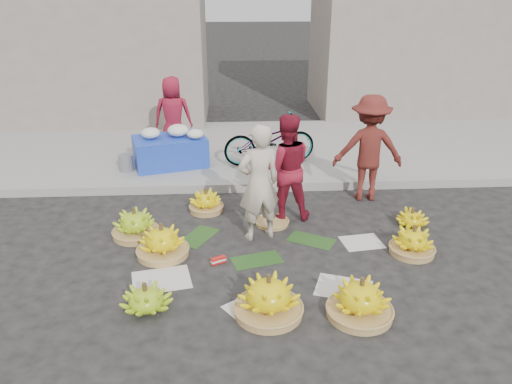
{
  "coord_description": "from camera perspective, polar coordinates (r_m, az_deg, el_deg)",
  "views": [
    {
      "loc": [
        -0.44,
        -5.87,
        3.4
      ],
      "look_at": [
        -0.08,
        0.45,
        0.7
      ],
      "focal_mm": 35.0,
      "sensor_mm": 36.0,
      "label": 1
    }
  ],
  "objects": [
    {
      "name": "ground",
      "position": [
        6.8,
        0.86,
        -6.92
      ],
      "size": [
        80.0,
        80.0,
        0.0
      ],
      "primitive_type": "plane",
      "color": "black",
      "rests_on": "ground"
    },
    {
      "name": "newspaper_scatter",
      "position": [
        6.12,
        1.4,
        -10.65
      ],
      "size": [
        3.2,
        1.8,
        0.0
      ],
      "primitive_type": null,
      "color": "silver",
      "rests_on": "ground"
    },
    {
      "name": "sidewalk",
      "position": [
        10.71,
        -0.77,
        4.94
      ],
      "size": [
        40.0,
        4.0,
        0.12
      ],
      "primitive_type": "cube",
      "color": "gray",
      "rests_on": "ground"
    },
    {
      "name": "flower_table",
      "position": [
        9.61,
        -9.74,
        4.83
      ],
      "size": [
        1.5,
        1.16,
        0.77
      ],
      "rotation": [
        0.0,
        0.0,
        0.28
      ],
      "color": "#1A38AF",
      "rests_on": "sidewalk"
    },
    {
      "name": "flower_vendor",
      "position": [
        10.27,
        -9.47,
        8.68
      ],
      "size": [
        0.76,
        0.5,
        1.54
      ],
      "primitive_type": "imported",
      "rotation": [
        0.0,
        0.0,
        3.13
      ],
      "color": "maroon",
      "rests_on": "sidewalk"
    },
    {
      "name": "banana_bunch_7",
      "position": [
        7.93,
        -5.72,
        -1.15
      ],
      "size": [
        0.53,
        0.53,
        0.38
      ],
      "rotation": [
        0.0,
        0.0,
        0.01
      ],
      "color": "#9F7842",
      "rests_on": "ground"
    },
    {
      "name": "grey_bucket",
      "position": [
        9.57,
        -14.63,
        3.26
      ],
      "size": [
        0.27,
        0.27,
        0.3
      ],
      "primitive_type": "cylinder",
      "color": "slate",
      "rests_on": "sidewalk"
    },
    {
      "name": "banana_bunch_6",
      "position": [
        7.32,
        -13.64,
        -3.57
      ],
      "size": [
        0.68,
        0.68,
        0.45
      ],
      "rotation": [
        0.0,
        0.0,
        -0.22
      ],
      "color": "#9F7842",
      "rests_on": "ground"
    },
    {
      "name": "incense_stack",
      "position": [
        6.54,
        -4.33,
        -7.8
      ],
      "size": [
        0.21,
        0.15,
        0.08
      ],
      "primitive_type": "cube",
      "rotation": [
        0.0,
        0.0,
        0.46
      ],
      "color": "red",
      "rests_on": "ground"
    },
    {
      "name": "basket_spare",
      "position": [
        7.53,
        1.85,
        -3.5
      ],
      "size": [
        0.56,
        0.56,
        0.06
      ],
      "primitive_type": "cylinder",
      "rotation": [
        0.0,
        0.0,
        0.14
      ],
      "color": "#9F7842",
      "rests_on": "ground"
    },
    {
      "name": "banana_bunch_1",
      "position": [
        5.78,
        -12.48,
        -11.79
      ],
      "size": [
        0.54,
        0.54,
        0.34
      ],
      "rotation": [
        0.0,
        0.0,
        0.01
      ],
      "color": "#79AD18",
      "rests_on": "ground"
    },
    {
      "name": "building_left",
      "position": [
        13.62,
        -19.19,
        16.01
      ],
      "size": [
        6.0,
        3.0,
        4.0
      ],
      "primitive_type": "cube",
      "color": "gray",
      "rests_on": "sidewalk"
    },
    {
      "name": "banana_bunch_3",
      "position": [
        5.64,
        11.87,
        -11.91
      ],
      "size": [
        0.72,
        0.72,
        0.48
      ],
      "rotation": [
        0.0,
        0.0,
        -0.07
      ],
      "color": "#9F7842",
      "rests_on": "ground"
    },
    {
      "name": "curb",
      "position": [
        8.74,
        -0.16,
        0.74
      ],
      "size": [
        40.0,
        0.25,
        0.15
      ],
      "primitive_type": "cube",
      "color": "gray",
      "rests_on": "ground"
    },
    {
      "name": "banana_bunch_0",
      "position": [
        6.76,
        -10.68,
        -5.59
      ],
      "size": [
        0.72,
        0.72,
        0.47
      ],
      "rotation": [
        0.0,
        0.0,
        -0.21
      ],
      "color": "#9F7842",
      "rests_on": "ground"
    },
    {
      "name": "building_right",
      "position": [
        14.46,
        17.64,
        18.55
      ],
      "size": [
        5.0,
        3.0,
        5.0
      ],
      "primitive_type": "cube",
      "color": "gray",
      "rests_on": "sidewalk"
    },
    {
      "name": "vendor_red",
      "position": [
        7.45,
        3.4,
        2.78
      ],
      "size": [
        0.82,
        0.65,
        1.63
      ],
      "primitive_type": "imported",
      "rotation": [
        0.0,
        0.0,
        3.18
      ],
      "color": "maroon",
      "rests_on": "ground"
    },
    {
      "name": "man_striped",
      "position": [
        8.33,
        12.76,
        4.88
      ],
      "size": [
        1.18,
        0.75,
        1.75
      ],
      "primitive_type": "imported",
      "rotation": [
        0.0,
        0.0,
        3.06
      ],
      "color": "maroon",
      "rests_on": "ground"
    },
    {
      "name": "banana_bunch_5",
      "position": [
        7.81,
        17.38,
        -2.87
      ],
      "size": [
        0.5,
        0.5,
        0.29
      ],
      "rotation": [
        0.0,
        0.0,
        0.18
      ],
      "color": "yellow",
      "rests_on": "ground"
    },
    {
      "name": "banana_bunch_4",
      "position": [
        7.02,
        17.5,
        -5.44
      ],
      "size": [
        0.59,
        0.59,
        0.42
      ],
      "rotation": [
        0.0,
        0.0,
        -0.17
      ],
      "color": "#9F7842",
      "rests_on": "ground"
    },
    {
      "name": "bicycle",
      "position": [
        9.55,
        1.55,
        5.97
      ],
      "size": [
        0.92,
        1.85,
        0.93
      ],
      "primitive_type": "imported",
      "rotation": [
        0.0,
        0.0,
        1.75
      ],
      "color": "gray",
      "rests_on": "sidewalk"
    },
    {
      "name": "vendor_cream",
      "position": [
        6.83,
        0.33,
        1.01
      ],
      "size": [
        0.7,
        0.57,
        1.66
      ],
      "primitive_type": "imported",
      "rotation": [
        0.0,
        0.0,
        3.46
      ],
      "color": "beige",
      "rests_on": "ground"
    },
    {
      "name": "banana_bunch_2",
      "position": [
        5.55,
        1.46,
        -11.89
      ],
      "size": [
        0.76,
        0.76,
        0.5
      ],
      "rotation": [
        0.0,
        0.0,
        0.14
      ],
      "color": "#9F7842",
      "rests_on": "ground"
    },
    {
      "name": "banana_leaves",
      "position": [
        6.96,
        -0.09,
        -6.09
      ],
      "size": [
        2.0,
        1.0,
        0.0
      ],
      "primitive_type": null,
      "color": "#1C4216",
      "rests_on": "ground"
    }
  ]
}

